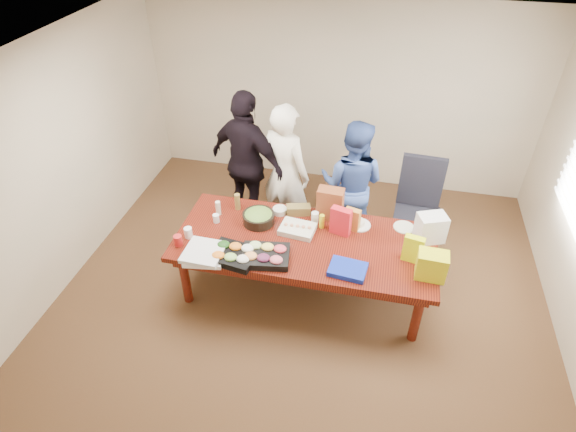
% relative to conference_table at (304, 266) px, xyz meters
% --- Properties ---
extents(floor, '(5.50, 5.00, 0.02)m').
position_rel_conference_table_xyz_m(floor, '(0.00, 0.00, -0.39)').
color(floor, '#47301E').
rests_on(floor, ground).
extents(ceiling, '(5.50, 5.00, 0.02)m').
position_rel_conference_table_xyz_m(ceiling, '(0.00, 0.00, 2.33)').
color(ceiling, white).
rests_on(ceiling, wall_back).
extents(wall_back, '(5.50, 0.04, 2.70)m').
position_rel_conference_table_xyz_m(wall_back, '(0.00, 2.50, 0.98)').
color(wall_back, beige).
rests_on(wall_back, floor).
extents(wall_front, '(5.50, 0.04, 2.70)m').
position_rel_conference_table_xyz_m(wall_front, '(0.00, -2.50, 0.98)').
color(wall_front, beige).
rests_on(wall_front, floor).
extents(wall_left, '(0.04, 5.00, 2.70)m').
position_rel_conference_table_xyz_m(wall_left, '(-2.75, 0.00, 0.98)').
color(wall_left, beige).
rests_on(wall_left, floor).
extents(conference_table, '(2.80, 1.20, 0.75)m').
position_rel_conference_table_xyz_m(conference_table, '(0.00, 0.00, 0.00)').
color(conference_table, '#4C1C0F').
rests_on(conference_table, floor).
extents(office_chair, '(0.66, 0.66, 1.23)m').
position_rel_conference_table_xyz_m(office_chair, '(1.20, 0.90, 0.24)').
color(office_chair, black).
rests_on(office_chair, floor).
extents(person_center, '(0.79, 0.67, 1.84)m').
position_rel_conference_table_xyz_m(person_center, '(-0.44, 1.00, 0.55)').
color(person_center, '#EDE6D0').
rests_on(person_center, floor).
extents(person_right, '(0.91, 0.76, 1.68)m').
position_rel_conference_table_xyz_m(person_right, '(0.38, 1.06, 0.47)').
color(person_right, '#365198').
rests_on(person_right, floor).
extents(person_left, '(1.21, 0.87, 1.90)m').
position_rel_conference_table_xyz_m(person_left, '(-0.95, 1.09, 0.58)').
color(person_left, black).
rests_on(person_left, floor).
extents(veggie_tray, '(0.53, 0.44, 0.07)m').
position_rel_conference_table_xyz_m(veggie_tray, '(-0.67, -0.43, 0.41)').
color(veggie_tray, black).
rests_on(veggie_tray, conference_table).
extents(fruit_tray, '(0.53, 0.45, 0.07)m').
position_rel_conference_table_xyz_m(fruit_tray, '(-0.34, -0.37, 0.41)').
color(fruit_tray, black).
rests_on(fruit_tray, conference_table).
extents(sheet_cake, '(0.41, 0.32, 0.07)m').
position_rel_conference_table_xyz_m(sheet_cake, '(-0.11, 0.13, 0.41)').
color(sheet_cake, silver).
rests_on(sheet_cake, conference_table).
extents(salad_bowl, '(0.39, 0.39, 0.12)m').
position_rel_conference_table_xyz_m(salad_bowl, '(-0.57, 0.20, 0.43)').
color(salad_bowl, black).
rests_on(salad_bowl, conference_table).
extents(chip_bag_blue, '(0.39, 0.31, 0.05)m').
position_rel_conference_table_xyz_m(chip_bag_blue, '(0.51, -0.38, 0.40)').
color(chip_bag_blue, '#0F26A9').
rests_on(chip_bag_blue, conference_table).
extents(chip_bag_red, '(0.24, 0.15, 0.33)m').
position_rel_conference_table_xyz_m(chip_bag_red, '(0.35, 0.21, 0.54)').
color(chip_bag_red, red).
rests_on(chip_bag_red, conference_table).
extents(chip_bag_yellow, '(0.21, 0.12, 0.30)m').
position_rel_conference_table_xyz_m(chip_bag_yellow, '(1.12, -0.07, 0.53)').
color(chip_bag_yellow, '#D7E80C').
rests_on(chip_bag_yellow, conference_table).
extents(chip_bag_orange, '(0.19, 0.12, 0.27)m').
position_rel_conference_table_xyz_m(chip_bag_orange, '(0.47, 0.30, 0.51)').
color(chip_bag_orange, '#C6812F').
rests_on(chip_bag_orange, conference_table).
extents(mayo_jar, '(0.10, 0.10, 0.13)m').
position_rel_conference_table_xyz_m(mayo_jar, '(0.05, 0.34, 0.44)').
color(mayo_jar, white).
rests_on(mayo_jar, conference_table).
extents(mustard_bottle, '(0.07, 0.07, 0.17)m').
position_rel_conference_table_xyz_m(mustard_bottle, '(0.14, 0.26, 0.46)').
color(mustard_bottle, yellow).
rests_on(mustard_bottle, conference_table).
extents(dressing_bottle, '(0.08, 0.08, 0.20)m').
position_rel_conference_table_xyz_m(dressing_bottle, '(-0.88, 0.39, 0.48)').
color(dressing_bottle, olive).
rests_on(dressing_bottle, conference_table).
extents(ranch_bottle, '(0.06, 0.06, 0.17)m').
position_rel_conference_table_xyz_m(ranch_bottle, '(-1.06, 0.24, 0.46)').
color(ranch_bottle, beige).
rests_on(ranch_bottle, conference_table).
extents(banana_bunch, '(0.24, 0.18, 0.07)m').
position_rel_conference_table_xyz_m(banana_bunch, '(0.31, 0.44, 0.41)').
color(banana_bunch, orange).
rests_on(banana_bunch, conference_table).
extents(bread_loaf, '(0.29, 0.18, 0.11)m').
position_rel_conference_table_xyz_m(bread_loaf, '(-0.16, 0.45, 0.43)').
color(bread_loaf, brown).
rests_on(bread_loaf, conference_table).
extents(kraft_bag, '(0.30, 0.18, 0.38)m').
position_rel_conference_table_xyz_m(kraft_bag, '(0.20, 0.47, 0.56)').
color(kraft_bag, brown).
rests_on(kraft_bag, conference_table).
extents(red_cup, '(0.10, 0.10, 0.12)m').
position_rel_conference_table_xyz_m(red_cup, '(-1.30, -0.36, 0.44)').
color(red_cup, red).
rests_on(red_cup, conference_table).
extents(clear_cup_a, '(0.09, 0.09, 0.12)m').
position_rel_conference_table_xyz_m(clear_cup_a, '(-1.24, -0.22, 0.44)').
color(clear_cup_a, white).
rests_on(clear_cup_a, conference_table).
extents(clear_cup_b, '(0.09, 0.09, 0.10)m').
position_rel_conference_table_xyz_m(clear_cup_b, '(-1.04, 0.10, 0.42)').
color(clear_cup_b, white).
rests_on(clear_cup_b, conference_table).
extents(pizza_box_lower, '(0.45, 0.45, 0.05)m').
position_rel_conference_table_xyz_m(pizza_box_lower, '(-0.96, -0.47, 0.40)').
color(pizza_box_lower, white).
rests_on(pizza_box_lower, conference_table).
extents(pizza_box_upper, '(0.41, 0.41, 0.05)m').
position_rel_conference_table_xyz_m(pizza_box_upper, '(-0.96, -0.49, 0.44)').
color(pizza_box_upper, silver).
rests_on(pizza_box_upper, pizza_box_lower).
extents(plate_a, '(0.26, 0.26, 0.01)m').
position_rel_conference_table_xyz_m(plate_a, '(1.04, 0.45, 0.38)').
color(plate_a, beige).
rests_on(plate_a, conference_table).
extents(plate_b, '(0.32, 0.32, 0.02)m').
position_rel_conference_table_xyz_m(plate_b, '(0.55, 0.38, 0.38)').
color(plate_b, white).
rests_on(plate_b, conference_table).
extents(dip_bowl_a, '(0.20, 0.20, 0.06)m').
position_rel_conference_table_xyz_m(dip_bowl_a, '(0.53, 0.39, 0.41)').
color(dip_bowl_a, silver).
rests_on(dip_bowl_a, conference_table).
extents(dip_bowl_b, '(0.19, 0.19, 0.06)m').
position_rel_conference_table_xyz_m(dip_bowl_b, '(-0.38, 0.42, 0.41)').
color(dip_bowl_b, beige).
rests_on(dip_bowl_b, conference_table).
extents(grocery_bag_white, '(0.35, 0.30, 0.31)m').
position_rel_conference_table_xyz_m(grocery_bag_white, '(1.30, 0.31, 0.53)').
color(grocery_bag_white, white).
rests_on(grocery_bag_white, conference_table).
extents(grocery_bag_yellow, '(0.30, 0.21, 0.29)m').
position_rel_conference_table_xyz_m(grocery_bag_yellow, '(1.30, -0.27, 0.52)').
color(grocery_bag_yellow, '#D3D812').
rests_on(grocery_bag_yellow, conference_table).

